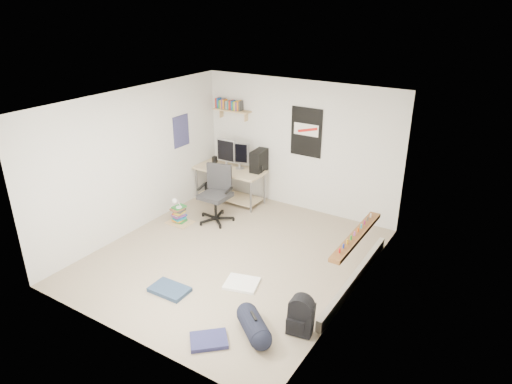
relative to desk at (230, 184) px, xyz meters
The scene contains 26 objects.
floor 2.21m from the desk, 54.22° to the right, with size 4.00×4.50×0.01m, color gray.
ceiling 3.06m from the desk, 54.22° to the right, with size 4.00×4.50×0.01m, color white.
back_wall 1.63m from the desk, 20.88° to the left, with size 4.00×0.01×2.50m, color silver.
left_wall 2.11m from the desk, 112.43° to the right, with size 0.01×4.50×2.50m, color silver.
right_wall 3.83m from the desk, 28.34° to the right, with size 0.01×4.50×2.50m, color silver.
desk is the anchor object (origin of this frame).
monitor_left 0.54m from the desk, 153.31° to the left, with size 0.42×0.10×0.46m, color #949599.
monitor_right 0.54m from the desk, 35.11° to the left, with size 0.39×0.10×0.42m, color #A3A4A8.
pc_tower 0.78m from the desk, 23.10° to the left, with size 0.21×0.43×0.46m, color black.
keyboard 0.39m from the desk, 94.92° to the right, with size 0.41×0.14×0.02m, color black.
speaker_left 0.62m from the desk, 163.25° to the left, with size 0.09×0.09×0.17m, color black.
speaker_right 0.74m from the desk, 13.80° to the left, with size 0.09×0.09×0.18m, color black.
office_chair 0.95m from the desk, 71.69° to the right, with size 0.69×0.69×1.06m, color #262628.
wall_shelf 1.47m from the desk, 115.26° to the left, with size 0.80×0.22×0.24m, color tan.
poster_back_wall 1.91m from the desk, 17.94° to the left, with size 0.62×0.03×0.92m, color black.
poster_left_wall 1.45m from the desk, 141.31° to the right, with size 0.02×0.42×0.60m, color navy.
window 3.71m from the desk, 24.49° to the right, with size 0.10×1.50×1.26m, color brown.
baseboard_heater 3.56m from the desk, 24.45° to the right, with size 0.08×2.50×0.18m, color #B7B2A8.
backpack 4.13m from the desk, 42.80° to the right, with size 0.31×0.25×0.42m, color black.
duffel_bag 4.07m from the desk, 50.97° to the right, with size 0.27×0.27×0.53m, color black.
tshirt 3.01m from the desk, 51.89° to the right, with size 0.47×0.40×0.04m, color white.
jeans_a 3.23m from the desk, 70.64° to the right, with size 0.55×0.35×0.06m, color navy.
jeans_b 4.19m from the desk, 58.65° to the right, with size 0.45×0.34×0.06m, color #232550.
book_stack 1.35m from the desk, 99.68° to the right, with size 0.40×0.33×0.27m, color brown.
desk_lamp 1.35m from the desk, 98.70° to the right, with size 0.11×0.18×0.18m, color white.
subwoofer 0.53m from the desk, behind, with size 0.25×0.25×0.28m, color black.
Camera 1 is at (3.70, -5.19, 3.87)m, focal length 32.00 mm.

